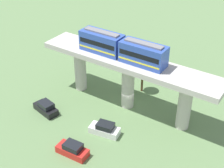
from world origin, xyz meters
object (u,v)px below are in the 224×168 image
Objects in this scene: parked_car_white at (105,129)px; parked_car_red at (73,150)px; parked_car_black at (46,108)px; tree_near_viaduct at (143,72)px; tree_mid_lot at (144,52)px; train at (122,48)px.

parked_car_white is 1.04× the size of parked_car_red.
tree_near_viaduct is (-13.18, 9.11, 2.80)m from parked_car_black.
parked_car_red is 10.23m from parked_car_black.
tree_near_viaduct is at bearing 176.45° from parked_car_red.
parked_car_black is at bearing -95.14° from parked_car_white.
parked_car_red is 25.80m from tree_mid_lot.
train is at bearing 13.06° from tree_mid_lot.
train reaches higher than parked_car_white.
tree_near_viaduct is (-4.93, 0.96, -6.10)m from train.
train is at bearing -11.02° from tree_near_viaduct.
tree_near_viaduct is at bearing 174.74° from parked_car_white.
parked_car_white is at bearing 165.43° from parked_car_red.
tree_near_viaduct reaches higher than parked_car_white.
train reaches higher than tree_mid_lot.
parked_car_black is (-4.68, -9.09, 0.00)m from parked_car_red.
tree_mid_lot reaches higher than parked_car_red.
parked_car_white and parked_car_red have the same top height.
tree_near_viaduct is (-17.86, 0.02, 2.80)m from parked_car_red.
train is at bearing 147.38° from parked_car_black.
tree_mid_lot is at bearing -166.94° from train.
train is 3.05× the size of tree_mid_lot.
train is at bearing -179.33° from parked_car_red.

